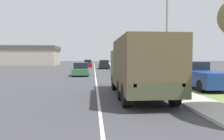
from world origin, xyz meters
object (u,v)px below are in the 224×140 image
at_px(car_second_ahead, 104,65).
at_px(military_truck, 139,66).
at_px(car_third_ahead, 88,64).
at_px(pickup_truck, 199,75).
at_px(car_nearest_ahead, 81,70).
at_px(lamp_post, 164,25).

bearing_deg(car_second_ahead, military_truck, -89.22).
distance_m(car_third_ahead, pickup_truck, 35.71).
bearing_deg(pickup_truck, car_third_ahead, 103.77).
bearing_deg(pickup_truck, car_second_ahead, 101.27).
xyz_separation_m(military_truck, car_second_ahead, (-0.41, 29.83, -0.94)).
relative_size(car_third_ahead, pickup_truck, 0.86).
distance_m(military_truck, pickup_truck, 5.93).
bearing_deg(car_third_ahead, car_second_ahead, -68.43).
bearing_deg(military_truck, car_third_ahead, 95.44).
xyz_separation_m(military_truck, car_nearest_ahead, (-3.85, 14.36, -0.99)).
distance_m(car_nearest_ahead, car_second_ahead, 15.85).
bearing_deg(lamp_post, pickup_truck, 0.66).
bearing_deg(car_second_ahead, car_third_ahead, 111.57).
bearing_deg(car_second_ahead, pickup_truck, -78.73).
distance_m(pickup_truck, lamp_post, 4.28).
height_order(military_truck, car_nearest_ahead, military_truck).
distance_m(car_third_ahead, lamp_post, 35.40).
bearing_deg(car_nearest_ahead, car_third_ahead, 89.41).
bearing_deg(lamp_post, car_third_ahead, 99.76).
distance_m(car_second_ahead, lamp_post, 26.99).
height_order(car_nearest_ahead, pickup_truck, pickup_truck).
height_order(car_second_ahead, car_third_ahead, car_second_ahead).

